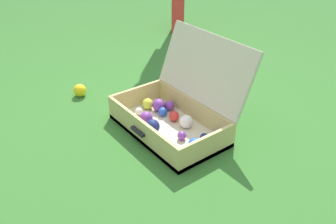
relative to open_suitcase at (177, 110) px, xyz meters
name	(u,v)px	position (x,y,z in m)	size (l,w,h in m)	color
ground_plane	(159,125)	(-0.08, -0.07, -0.11)	(16.00, 16.00, 0.00)	#336B28
open_suitcase	(177,110)	(0.00, 0.00, 0.00)	(0.67, 0.55, 0.51)	beige
stray_ball_on_grass	(80,90)	(-0.69, -0.28, -0.07)	(0.08, 0.08, 0.08)	yellow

